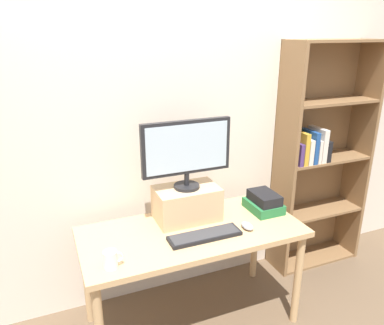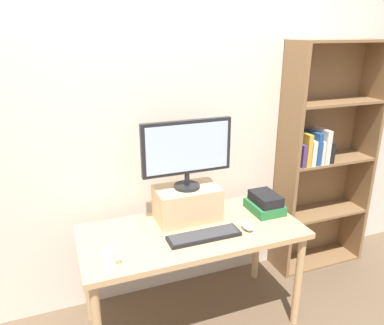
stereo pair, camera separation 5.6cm
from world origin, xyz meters
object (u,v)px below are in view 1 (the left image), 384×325
object	(u,v)px
computer_monitor	(187,150)
coffee_mug	(111,259)
computer_mouse	(247,226)
riser_box	(187,203)
book_stack	(264,202)
bookshelf_unit	(318,157)
desk	(192,241)
keyboard	(205,236)

from	to	relation	value
computer_monitor	coffee_mug	distance (m)	0.79
computer_mouse	coffee_mug	world-z (taller)	coffee_mug
riser_box	computer_mouse	xyz separation A→B (m)	(0.30, -0.27, -0.09)
book_stack	coffee_mug	size ratio (longest dim) A/B	2.39
bookshelf_unit	computer_mouse	xyz separation A→B (m)	(-0.89, -0.44, -0.21)
computer_mouse	coffee_mug	size ratio (longest dim) A/B	1.00
computer_monitor	computer_mouse	world-z (taller)	computer_monitor
desk	computer_monitor	world-z (taller)	computer_monitor
desk	keyboard	bearing A→B (deg)	-73.89
riser_box	coffee_mug	world-z (taller)	riser_box
coffee_mug	desk	bearing A→B (deg)	20.65
riser_box	book_stack	size ratio (longest dim) A/B	1.64
computer_monitor	computer_mouse	bearing A→B (deg)	-41.54
desk	computer_mouse	distance (m)	0.36
computer_mouse	coffee_mug	xyz separation A→B (m)	(-0.86, -0.08, 0.03)
desk	computer_mouse	bearing A→B (deg)	-20.35
riser_box	coffee_mug	xyz separation A→B (m)	(-0.56, -0.35, -0.06)
book_stack	bookshelf_unit	bearing A→B (deg)	21.46
book_stack	computer_mouse	bearing A→B (deg)	-142.75
desk	book_stack	xyz separation A→B (m)	(0.55, 0.06, 0.14)
computer_monitor	computer_mouse	xyz separation A→B (m)	(0.30, -0.27, -0.45)
bookshelf_unit	riser_box	bearing A→B (deg)	-171.96
bookshelf_unit	computer_monitor	distance (m)	1.23
book_stack	coffee_mug	world-z (taller)	book_stack
desk	computer_monitor	xyz separation A→B (m)	(0.02, 0.15, 0.55)
keyboard	coffee_mug	size ratio (longest dim) A/B	4.29
coffee_mug	computer_monitor	bearing A→B (deg)	31.81
computer_monitor	book_stack	xyz separation A→B (m)	(0.53, -0.09, -0.41)
keyboard	book_stack	xyz separation A→B (m)	(0.52, 0.17, 0.05)
riser_box	computer_mouse	distance (m)	0.41
bookshelf_unit	book_stack	distance (m)	0.73
riser_box	bookshelf_unit	bearing A→B (deg)	8.04
desk	book_stack	world-z (taller)	book_stack
computer_monitor	bookshelf_unit	bearing A→B (deg)	8.11
riser_box	keyboard	bearing A→B (deg)	-87.79
keyboard	bookshelf_unit	bearing A→B (deg)	20.03
keyboard	computer_mouse	distance (m)	0.29
bookshelf_unit	keyboard	xyz separation A→B (m)	(-1.18, -0.43, -0.21)
coffee_mug	computer_mouse	bearing A→B (deg)	5.53
desk	coffee_mug	xyz separation A→B (m)	(-0.54, -0.20, 0.13)
riser_box	computer_monitor	xyz separation A→B (m)	(-0.00, -0.00, 0.36)
keyboard	desk	bearing A→B (deg)	106.11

